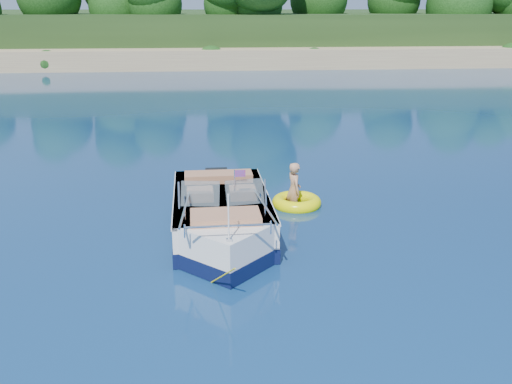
# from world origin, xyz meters

# --- Properties ---
(ground) EXTENTS (160.00, 160.00, 0.00)m
(ground) POSITION_xyz_m (0.00, 0.00, 0.00)
(ground) COLOR #091D3F
(ground) RESTS_ON ground
(shoreline) EXTENTS (170.00, 59.00, 6.00)m
(shoreline) POSITION_xyz_m (0.00, 63.77, 0.98)
(shoreline) COLOR #977857
(shoreline) RESTS_ON ground
(motorboat) EXTENTS (2.15, 5.77, 1.92)m
(motorboat) POSITION_xyz_m (-0.90, 1.65, 0.37)
(motorboat) COLOR white
(motorboat) RESTS_ON ground
(tow_tube) EXTENTS (1.63, 1.63, 0.33)m
(tow_tube) POSITION_xyz_m (1.01, 3.49, 0.08)
(tow_tube) COLOR #FDFF01
(tow_tube) RESTS_ON ground
(boy) EXTENTS (0.52, 0.85, 1.56)m
(boy) POSITION_xyz_m (0.93, 3.50, 0.00)
(boy) COLOR tan
(boy) RESTS_ON ground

